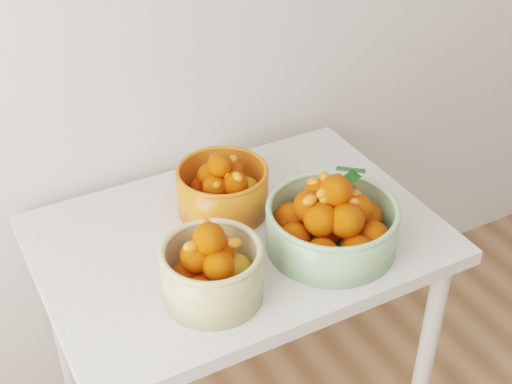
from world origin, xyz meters
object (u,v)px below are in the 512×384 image
at_px(table, 239,262).
at_px(bowl_orange, 223,189).
at_px(bowl_green, 331,222).
at_px(bowl_cream, 212,270).

relative_size(table, bowl_orange, 3.42).
xyz_separation_m(table, bowl_green, (0.18, -0.15, 0.17)).
distance_m(bowl_cream, bowl_green, 0.33).
relative_size(bowl_green, bowl_orange, 1.20).
distance_m(table, bowl_cream, 0.29).
height_order(table, bowl_green, bowl_green).
distance_m(table, bowl_orange, 0.20).
bearing_deg(bowl_cream, bowl_orange, 59.75).
bearing_deg(bowl_orange, table, -95.85).
height_order(bowl_green, bowl_orange, bowl_green).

